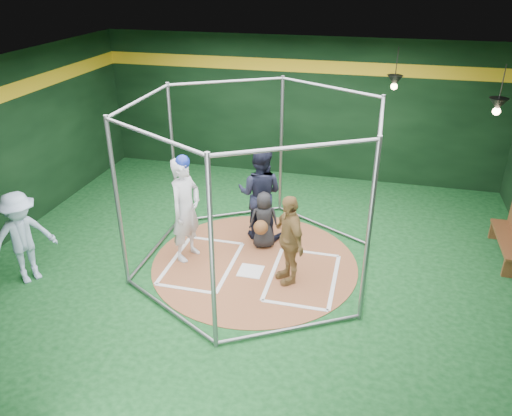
# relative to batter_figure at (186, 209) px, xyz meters

# --- Properties ---
(room_shell) EXTENTS (10.10, 9.10, 3.53)m
(room_shell) POSITION_rel_batter_figure_xyz_m (1.27, 0.09, 0.73)
(room_shell) COLOR #0D3B16
(room_shell) RESTS_ON ground
(clay_disc) EXTENTS (3.80, 3.80, 0.01)m
(clay_disc) POSITION_rel_batter_figure_xyz_m (1.27, 0.08, -1.02)
(clay_disc) COLOR #975837
(clay_disc) RESTS_ON ground
(home_plate) EXTENTS (0.43, 0.43, 0.01)m
(home_plate) POSITION_rel_batter_figure_xyz_m (1.27, -0.22, -1.00)
(home_plate) COLOR white
(home_plate) RESTS_ON clay_disc
(batter_box_left) EXTENTS (1.17, 1.77, 0.01)m
(batter_box_left) POSITION_rel_batter_figure_xyz_m (0.32, -0.17, -1.00)
(batter_box_left) COLOR white
(batter_box_left) RESTS_ON clay_disc
(batter_box_right) EXTENTS (1.17, 1.77, 0.01)m
(batter_box_right) POSITION_rel_batter_figure_xyz_m (2.22, -0.17, -1.00)
(batter_box_right) COLOR white
(batter_box_right) RESTS_ON clay_disc
(batting_cage) EXTENTS (4.05, 4.67, 3.00)m
(batting_cage) POSITION_rel_batter_figure_xyz_m (1.27, 0.08, 0.48)
(batting_cage) COLOR gray
(batting_cage) RESTS_ON ground
(pendant_lamp_near) EXTENTS (0.34, 0.34, 0.90)m
(pendant_lamp_near) POSITION_rel_batter_figure_xyz_m (3.47, 3.68, 1.72)
(pendant_lamp_near) COLOR black
(pendant_lamp_near) RESTS_ON room_shell
(pendant_lamp_far) EXTENTS (0.34, 0.34, 0.90)m
(pendant_lamp_far) POSITION_rel_batter_figure_xyz_m (5.27, 2.08, 1.72)
(pendant_lamp_far) COLOR black
(pendant_lamp_far) RESTS_ON room_shell
(batter_figure) EXTENTS (0.66, 0.82, 2.04)m
(batter_figure) POSITION_rel_batter_figure_xyz_m (0.00, 0.00, 0.00)
(batter_figure) COLOR silver
(batter_figure) RESTS_ON clay_disc
(visitor_leopard) EXTENTS (0.87, 1.01, 1.62)m
(visitor_leopard) POSITION_rel_batter_figure_xyz_m (1.97, -0.30, -0.20)
(visitor_leopard) COLOR tan
(visitor_leopard) RESTS_ON clay_disc
(catcher_figure) EXTENTS (0.65, 0.66, 1.14)m
(catcher_figure) POSITION_rel_batter_figure_xyz_m (1.29, 0.71, -0.44)
(catcher_figure) COLOR black
(catcher_figure) RESTS_ON clay_disc
(umpire) EXTENTS (0.94, 0.75, 1.88)m
(umpire) POSITION_rel_batter_figure_xyz_m (1.12, 1.10, -0.07)
(umpire) COLOR black
(umpire) RESTS_ON clay_disc
(bystander_blue) EXTENTS (1.11, 1.24, 1.67)m
(bystander_blue) POSITION_rel_batter_figure_xyz_m (-2.42, -1.38, -0.18)
(bystander_blue) COLOR #A4BDD9
(bystander_blue) RESTS_ON ground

